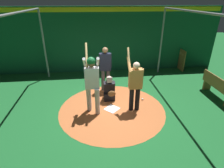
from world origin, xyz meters
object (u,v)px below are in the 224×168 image
object	(u,v)px
home_plate	(112,109)
visitor	(135,83)
catcher	(109,91)
bat_rack	(181,60)
baseball_0	(142,99)
batter	(92,80)
umpire	(105,67)
bench	(217,87)

from	to	relation	value
home_plate	visitor	size ratio (longest dim) A/B	0.20
home_plate	catcher	world-z (taller)	catcher
bat_rack	visitor	bearing A→B (deg)	-42.43
visitor	home_plate	bearing A→B (deg)	-97.82
baseball_0	visitor	bearing A→B (deg)	-38.93
batter	umpire	distance (m)	1.65
home_plate	visitor	distance (m)	1.22
umpire	visitor	bearing A→B (deg)	27.80
bat_rack	home_plate	bearing A→B (deg)	-48.93
home_plate	bat_rack	size ratio (longest dim) A/B	0.40
home_plate	bench	size ratio (longest dim) A/B	0.27
bat_rack	bench	size ratio (longest dim) A/B	0.67
bat_rack	bench	bearing A→B (deg)	-0.24
umpire	bench	size ratio (longest dim) A/B	1.13
batter	bat_rack	world-z (taller)	batter
umpire	bat_rack	distance (m)	4.63
catcher	visitor	distance (m)	1.22
batter	bat_rack	size ratio (longest dim) A/B	2.11
home_plate	baseball_0	xyz separation A→B (m)	(-0.47, 1.19, 0.03)
umpire	visitor	size ratio (longest dim) A/B	0.86
bench	batter	bearing A→B (deg)	-84.08
catcher	bat_rack	world-z (taller)	bat_rack
baseball_0	home_plate	bearing A→B (deg)	-68.37
catcher	bat_rack	bearing A→B (deg)	125.29
bench	visitor	bearing A→B (deg)	-81.37
home_plate	umpire	size ratio (longest dim) A/B	0.24
batter	baseball_0	bearing A→B (deg)	106.88
batter	baseball_0	size ratio (longest dim) A/B	29.93
visitor	bench	xyz separation A→B (m)	(-0.50, 3.28, -0.54)
home_plate	umpire	world-z (taller)	umpire
umpire	bench	bearing A→B (deg)	75.39
visitor	baseball_0	distance (m)	1.19
home_plate	bat_rack	world-z (taller)	bat_rack
bat_rack	baseball_0	world-z (taller)	bat_rack
home_plate	visitor	xyz separation A→B (m)	(0.10, 0.73, 0.97)
catcher	bat_rack	xyz separation A→B (m)	(-2.87, 4.05, 0.12)
visitor	baseball_0	size ratio (longest dim) A/B	27.83
bat_rack	batter	bearing A→B (deg)	-52.37
umpire	bench	world-z (taller)	umpire
home_plate	catcher	distance (m)	0.74
home_plate	bat_rack	distance (m)	5.36
catcher	umpire	xyz separation A→B (m)	(-0.83, -0.07, 0.62)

